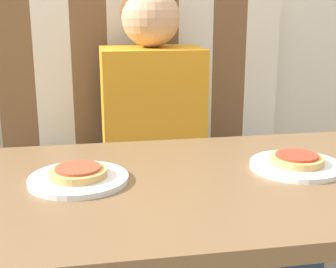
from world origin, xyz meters
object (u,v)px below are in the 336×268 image
object	(u,v)px
plate_left	(79,179)
pizza_left	(78,172)
person	(151,94)
pizza_right	(297,159)
plate_right	(296,166)

from	to	relation	value
plate_left	pizza_left	size ratio (longest dim) A/B	1.73
person	pizza_left	bearing A→B (deg)	-111.45
plate_left	pizza_right	xyz separation A→B (m)	(0.49, 0.00, 0.02)
plate_left	pizza_left	world-z (taller)	pizza_left
plate_left	pizza_left	bearing A→B (deg)	90.00
person	pizza_right	size ratio (longest dim) A/B	5.85
person	pizza_right	distance (m)	0.67
person	pizza_left	xyz separation A→B (m)	(-0.24, -0.62, -0.05)
person	pizza_right	world-z (taller)	person
person	plate_left	distance (m)	0.67
plate_right	person	bearing A→B (deg)	111.45
person	pizza_right	xyz separation A→B (m)	(0.24, -0.62, -0.05)
pizza_right	person	bearing A→B (deg)	111.45
person	plate_left	world-z (taller)	person
pizza_right	plate_left	bearing A→B (deg)	-180.00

